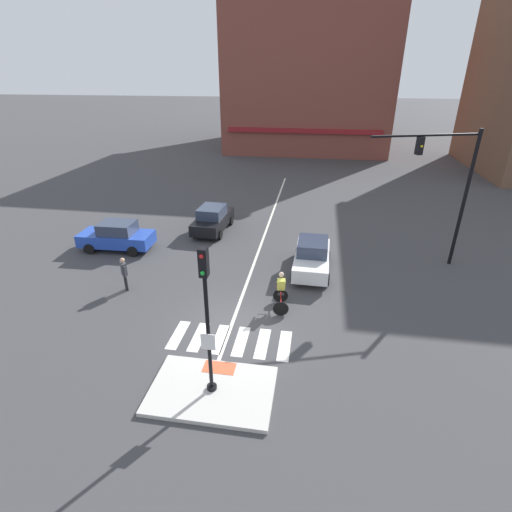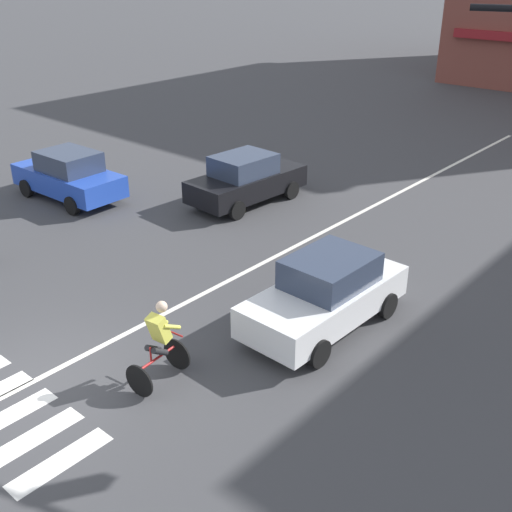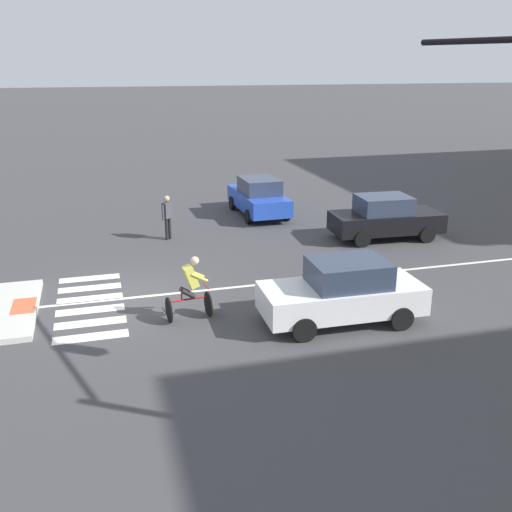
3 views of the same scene
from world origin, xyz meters
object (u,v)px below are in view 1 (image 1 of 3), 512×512
at_px(car_black_westbound_far, 213,219).
at_px(signal_pole, 207,311).
at_px(cyclist, 281,290).
at_px(pedestrian_at_curb_left, 124,271).
at_px(traffic_light_mast, 450,180).
at_px(car_white_eastbound_mid, 312,256).
at_px(car_blue_cross_left, 117,236).

bearing_deg(car_black_westbound_far, signal_pole, -75.31).
xyz_separation_m(cyclist, pedestrian_at_curb_left, (-7.29, 0.36, 0.11)).
bearing_deg(cyclist, traffic_light_mast, 35.58).
relative_size(traffic_light_mast, car_white_eastbound_mid, 1.68).
bearing_deg(car_black_westbound_far, traffic_light_mast, -12.60).
bearing_deg(car_black_westbound_far, car_blue_cross_left, -142.35).
distance_m(car_blue_cross_left, pedestrian_at_curb_left, 4.98).
bearing_deg(car_blue_cross_left, pedestrian_at_curb_left, -58.85).
distance_m(car_black_westbound_far, cyclist, 9.72).
xyz_separation_m(signal_pole, pedestrian_at_curb_left, (-5.62, 5.58, -2.14)).
relative_size(traffic_light_mast, car_blue_cross_left, 1.67).
xyz_separation_m(car_white_eastbound_mid, pedestrian_at_curb_left, (-8.50, -3.34, 0.17)).
height_order(signal_pole, car_white_eastbound_mid, signal_pole).
bearing_deg(car_white_eastbound_mid, signal_pole, -107.91).
height_order(traffic_light_mast, car_black_westbound_far, traffic_light_mast).
height_order(car_black_westbound_far, cyclist, cyclist).
bearing_deg(car_blue_cross_left, car_black_westbound_far, 37.65).
relative_size(car_blue_cross_left, car_black_westbound_far, 0.99).
distance_m(signal_pole, pedestrian_at_curb_left, 8.20).
xyz_separation_m(car_blue_cross_left, cyclist, (9.87, -4.62, 0.06)).
bearing_deg(signal_pole, pedestrian_at_curb_left, 135.22).
relative_size(car_white_eastbound_mid, pedestrian_at_curb_left, 2.48).
xyz_separation_m(car_blue_cross_left, pedestrian_at_curb_left, (2.57, -4.26, 0.17)).
xyz_separation_m(traffic_light_mast, cyclist, (-7.52, -5.38, -3.69)).
bearing_deg(car_white_eastbound_mid, cyclist, -108.15).
height_order(traffic_light_mast, car_white_eastbound_mid, traffic_light_mast).
distance_m(traffic_light_mast, car_black_westbound_far, 13.55).
height_order(car_white_eastbound_mid, pedestrian_at_curb_left, pedestrian_at_curb_left).
distance_m(car_white_eastbound_mid, cyclist, 3.89).
relative_size(car_blue_cross_left, pedestrian_at_curb_left, 2.48).
relative_size(car_black_westbound_far, car_white_eastbound_mid, 1.01).
distance_m(signal_pole, car_blue_cross_left, 13.01).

